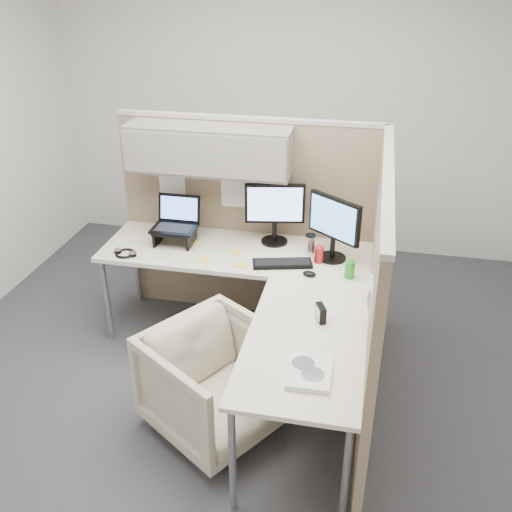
% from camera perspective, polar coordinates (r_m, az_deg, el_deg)
% --- Properties ---
extents(ground, '(4.50, 4.50, 0.00)m').
position_cam_1_polar(ground, '(4.14, -2.11, -11.94)').
color(ground, '#343439').
rests_on(ground, ground).
extents(partition_back, '(2.00, 0.36, 1.63)m').
position_cam_1_polar(partition_back, '(4.34, -2.53, 6.78)').
color(partition_back, '#8F785E').
rests_on(partition_back, ground).
extents(partition_right, '(0.07, 2.03, 1.63)m').
position_cam_1_polar(partition_right, '(3.53, 11.74, -4.03)').
color(partition_right, '#8F785E').
rests_on(partition_right, ground).
extents(desk, '(2.00, 1.98, 0.73)m').
position_cam_1_polar(desk, '(3.83, -0.02, -3.04)').
color(desk, beige).
rests_on(desk, ground).
extents(office_chair, '(0.97, 0.99, 0.75)m').
position_cam_1_polar(office_chair, '(3.55, -3.99, -12.05)').
color(office_chair, beige).
rests_on(office_chair, ground).
extents(monitor_left, '(0.44, 0.20, 0.47)m').
position_cam_1_polar(monitor_left, '(4.21, 1.89, 4.75)').
color(monitor_left, black).
rests_on(monitor_left, desk).
extents(monitor_right, '(0.37, 0.29, 0.47)m').
position_cam_1_polar(monitor_right, '(4.00, 7.81, 3.23)').
color(monitor_right, black).
rests_on(monitor_right, desk).
extents(laptop_station, '(0.33, 0.28, 0.34)m').
position_cam_1_polar(laptop_station, '(4.31, -8.05, 2.98)').
color(laptop_station, black).
rests_on(laptop_station, desk).
extents(keyboard, '(0.44, 0.24, 0.02)m').
position_cam_1_polar(keyboard, '(3.99, 2.65, -0.76)').
color(keyboard, black).
rests_on(keyboard, desk).
extents(mouse, '(0.10, 0.08, 0.03)m').
position_cam_1_polar(mouse, '(3.87, 5.35, -1.78)').
color(mouse, black).
rests_on(mouse, desk).
extents(travel_mug, '(0.07, 0.07, 0.16)m').
position_cam_1_polar(travel_mug, '(4.13, 5.44, 1.16)').
color(travel_mug, silver).
rests_on(travel_mug, desk).
extents(soda_can_green, '(0.07, 0.07, 0.12)m').
position_cam_1_polar(soda_can_green, '(3.87, 9.35, -1.34)').
color(soda_can_green, '#268C1E').
rests_on(soda_can_green, desk).
extents(soda_can_silver, '(0.07, 0.07, 0.12)m').
position_cam_1_polar(soda_can_silver, '(4.03, 6.30, 0.16)').
color(soda_can_silver, '#B21E1E').
rests_on(soda_can_silver, desk).
extents(sticky_note_c, '(0.08, 0.08, 0.01)m').
position_cam_1_polar(sticky_note_c, '(4.34, -6.37, 1.42)').
color(sticky_note_c, yellow).
rests_on(sticky_note_c, desk).
extents(sticky_note_b, '(0.10, 0.10, 0.01)m').
position_cam_1_polar(sticky_note_b, '(3.99, -1.45, -0.91)').
color(sticky_note_b, yellow).
rests_on(sticky_note_b, desk).
extents(sticky_note_d, '(0.08, 0.08, 0.01)m').
position_cam_1_polar(sticky_note_d, '(4.17, -1.95, 0.42)').
color(sticky_note_d, yellow).
rests_on(sticky_note_d, desk).
extents(sticky_note_a, '(0.09, 0.09, 0.01)m').
position_cam_1_polar(sticky_note_a, '(4.08, -5.21, -0.34)').
color(sticky_note_a, yellow).
rests_on(sticky_note_a, desk).
extents(headphones, '(0.18, 0.17, 0.03)m').
position_cam_1_polar(headphones, '(4.24, -12.95, 0.29)').
color(headphones, black).
rests_on(headphones, desk).
extents(paper_stack, '(0.23, 0.29, 0.03)m').
position_cam_1_polar(paper_stack, '(3.01, 5.38, -11.52)').
color(paper_stack, white).
rests_on(paper_stack, desk).
extents(desk_clock, '(0.08, 0.11, 0.10)m').
position_cam_1_polar(desk_clock, '(3.40, 6.48, -5.70)').
color(desk_clock, black).
rests_on(desk_clock, desk).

